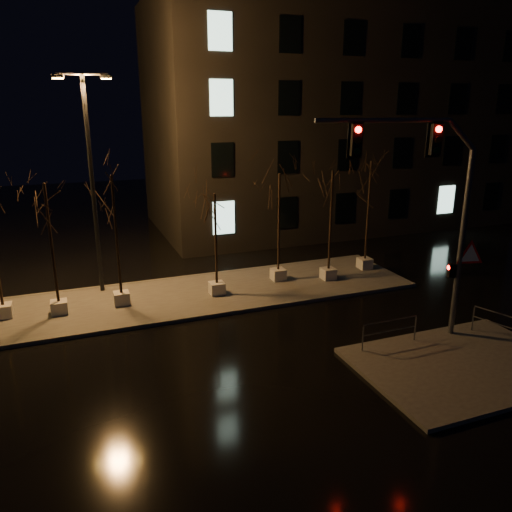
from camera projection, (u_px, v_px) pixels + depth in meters
name	position (u px, v px, depth m)	size (l,w,h in m)	color
ground	(219.00, 359.00, 17.30)	(90.00, 90.00, 0.00)	black
median	(180.00, 297.00, 22.64)	(22.00, 5.00, 0.15)	#494641
sidewalk_corner	(463.00, 365.00, 16.73)	(7.00, 5.00, 0.15)	#494641
building	(329.00, 118.00, 36.00)	(25.00, 12.00, 15.00)	black
tree_1	(48.00, 214.00, 19.46)	(1.80, 1.80, 5.56)	beige
tree_2	(114.00, 205.00, 20.37)	(1.80, 1.80, 5.74)	beige
tree_3	(215.00, 217.00, 21.77)	(1.80, 1.80, 4.75)	beige
tree_4	(279.00, 198.00, 23.49)	(1.80, 1.80, 5.38)	beige
tree_5	(332.00, 196.00, 23.57)	(1.80, 1.80, 5.49)	beige
tree_6	(370.00, 186.00, 25.13)	(1.80, 1.80, 5.75)	beige
traffic_signal_mast	(432.00, 199.00, 17.26)	(6.26, 1.77, 7.88)	#525459
streetlight_main	(91.00, 172.00, 21.66)	(2.39, 0.60, 9.55)	black
guard_rail_a	(390.00, 329.00, 17.77)	(2.29, 0.06, 0.99)	#525459
guard_rail_b	(501.00, 323.00, 18.21)	(0.75, 2.02, 1.01)	#525459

